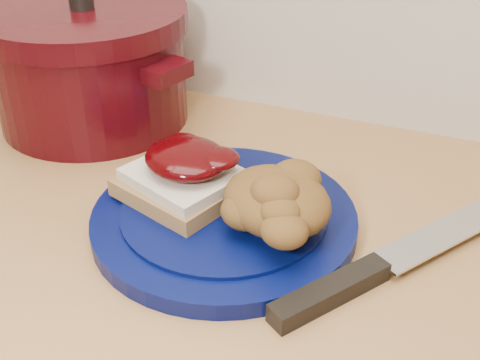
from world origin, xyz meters
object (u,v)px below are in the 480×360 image
at_px(plate, 224,219).
at_px(chef_knife, 368,273).
at_px(pepper_grinder, 55,65).
at_px(butter_knife, 382,254).
at_px(dutch_oven, 90,65).

xyz_separation_m(plate, chef_knife, (0.16, -0.03, 0.00)).
relative_size(plate, pepper_grinder, 2.36).
distance_m(chef_knife, pepper_grinder, 0.57).
relative_size(chef_knife, pepper_grinder, 2.55).
bearing_deg(pepper_grinder, butter_knife, -18.41).
relative_size(chef_knife, butter_knife, 1.85).
height_order(chef_knife, pepper_grinder, pepper_grinder).
xyz_separation_m(butter_knife, pepper_grinder, (-0.53, 0.18, 0.06)).
bearing_deg(pepper_grinder, dutch_oven, -14.51).
distance_m(butter_knife, pepper_grinder, 0.56).
bearing_deg(dutch_oven, chef_knife, -24.04).
bearing_deg(butter_knife, pepper_grinder, 104.25).
bearing_deg(butter_knife, plate, 127.76).
bearing_deg(butter_knife, chef_knife, -154.80).
relative_size(plate, butter_knife, 1.71).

